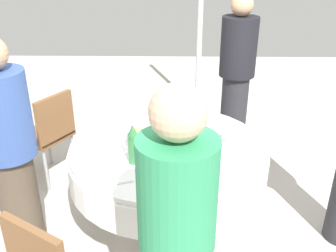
# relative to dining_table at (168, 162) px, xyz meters

# --- Properties ---
(ground_plane) EXTENTS (10.00, 10.00, 0.00)m
(ground_plane) POSITION_rel_dining_table_xyz_m (0.00, 0.00, -0.59)
(ground_plane) COLOR #B7B2A8
(dining_table) EXTENTS (1.44, 1.44, 0.74)m
(dining_table) POSITION_rel_dining_table_xyz_m (0.00, 0.00, 0.00)
(dining_table) COLOR white
(dining_table) RESTS_ON ground_plane
(bottle_green_far) EXTENTS (0.06, 0.06, 0.26)m
(bottle_green_far) POSITION_rel_dining_table_xyz_m (0.11, -0.12, 0.27)
(bottle_green_far) COLOR #2D6B38
(bottle_green_far) RESTS_ON dining_table
(bottle_dark_green_inner) EXTENTS (0.07, 0.07, 0.30)m
(bottle_dark_green_inner) POSITION_rel_dining_table_xyz_m (0.16, -0.03, 0.29)
(bottle_dark_green_inner) COLOR #194728
(bottle_dark_green_inner) RESTS_ON dining_table
(bottle_dark_green_left) EXTENTS (0.07, 0.07, 0.27)m
(bottle_dark_green_left) POSITION_rel_dining_table_xyz_m (-0.16, 0.02, 0.27)
(bottle_dark_green_left) COLOR #194728
(bottle_dark_green_left) RESTS_ON dining_table
(bottle_green_front) EXTENTS (0.07, 0.07, 0.29)m
(bottle_green_front) POSITION_rel_dining_table_xyz_m (-0.25, 0.22, 0.28)
(bottle_green_front) COLOR #2D6B38
(bottle_green_front) RESTS_ON dining_table
(wine_glass_front) EXTENTS (0.07, 0.07, 0.14)m
(wine_glass_front) POSITION_rel_dining_table_xyz_m (-0.61, 0.05, 0.25)
(wine_glass_front) COLOR white
(wine_glass_front) RESTS_ON dining_table
(wine_glass_north) EXTENTS (0.07, 0.07, 0.15)m
(wine_glass_north) POSITION_rel_dining_table_xyz_m (0.04, 0.02, 0.25)
(wine_glass_north) COLOR white
(wine_glass_north) RESTS_ON dining_table
(wine_glass_west) EXTENTS (0.06, 0.06, 0.16)m
(wine_glass_west) POSITION_rel_dining_table_xyz_m (-0.16, 0.26, 0.26)
(wine_glass_west) COLOR white
(wine_glass_west) RESTS_ON dining_table
(wine_glass_near) EXTENTS (0.06, 0.06, 0.15)m
(wine_glass_near) POSITION_rel_dining_table_xyz_m (0.00, -0.44, 0.25)
(wine_glass_near) COLOR white
(wine_glass_near) RESTS_ON dining_table
(plate_south) EXTENTS (0.23, 0.23, 0.02)m
(plate_south) POSITION_rel_dining_table_xyz_m (0.22, -0.32, 0.16)
(plate_south) COLOR white
(plate_south) RESTS_ON dining_table
(plate_rear) EXTENTS (0.22, 0.22, 0.02)m
(plate_rear) POSITION_rel_dining_table_xyz_m (-0.07, -0.19, 0.16)
(plate_rear) COLOR white
(plate_rear) RESTS_ON dining_table
(plate_outer) EXTENTS (0.26, 0.26, 0.04)m
(plate_outer) POSITION_rel_dining_table_xyz_m (0.16, 0.24, 0.16)
(plate_outer) COLOR white
(plate_outer) RESTS_ON dining_table
(plate_east) EXTENTS (0.21, 0.21, 0.02)m
(plate_east) POSITION_rel_dining_table_xyz_m (-0.20, 0.46, 0.16)
(plate_east) COLOR white
(plate_east) RESTS_ON dining_table
(spoon_inner) EXTENTS (0.15, 0.13, 0.00)m
(spoon_inner) POSITION_rel_dining_table_xyz_m (-0.46, -0.32, 0.15)
(spoon_inner) COLOR silver
(spoon_inner) RESTS_ON dining_table
(fork_left) EXTENTS (0.07, 0.18, 0.00)m
(fork_left) POSITION_rel_dining_table_xyz_m (-0.50, 0.29, 0.15)
(fork_left) COLOR silver
(fork_left) RESTS_ON dining_table
(spoon_front) EXTENTS (0.18, 0.07, 0.00)m
(spoon_front) POSITION_rel_dining_table_xyz_m (0.34, 0.45, 0.15)
(spoon_front) COLOR silver
(spoon_front) RESTS_ON dining_table
(person_far) EXTENTS (0.34, 0.34, 1.65)m
(person_far) POSITION_rel_dining_table_xyz_m (1.11, -0.64, 0.27)
(person_far) COLOR #26262B
(person_far) RESTS_ON ground_plane
(person_left) EXTENTS (0.34, 0.34, 1.60)m
(person_left) POSITION_rel_dining_table_xyz_m (-1.12, -0.06, 0.25)
(person_left) COLOR slate
(person_left) RESTS_ON ground_plane
(person_front) EXTENTS (0.34, 0.34, 1.60)m
(person_front) POSITION_rel_dining_table_xyz_m (-0.34, 0.99, 0.24)
(person_front) COLOR #4C3F33
(person_front) RESTS_ON ground_plane
(chair_near) EXTENTS (0.55, 0.55, 0.87)m
(chair_near) POSITION_rel_dining_table_xyz_m (0.66, 1.08, -0.07)
(chair_near) COLOR brown
(chair_near) RESTS_ON ground_plane
(tent_pole_main) EXTENTS (0.07, 0.07, 2.33)m
(tent_pole_main) POSITION_rel_dining_table_xyz_m (2.40, -0.35, 0.57)
(tent_pole_main) COLOR #B2B5B7
(tent_pole_main) RESTS_ON ground_plane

